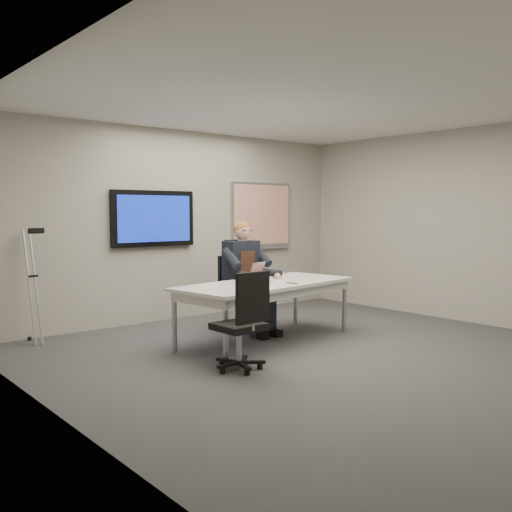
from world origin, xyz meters
TOP-DOWN VIEW (x-y plane):
  - floor at (0.00, 0.00)m, footprint 6.00×6.00m
  - ceiling at (0.00, 0.00)m, footprint 6.00×6.00m
  - wall_back at (0.00, 3.00)m, footprint 6.00×0.02m
  - wall_left at (-3.00, 0.00)m, footprint 0.02×6.00m
  - wall_right at (3.00, 0.00)m, footprint 0.02×6.00m
  - conference_table at (-0.05, 1.01)m, footprint 2.49×1.30m
  - tv_display at (-0.50, 2.95)m, footprint 1.30×0.09m
  - whiteboard at (1.55, 2.97)m, footprint 1.25×0.08m
  - office_chair_far at (0.10, 1.75)m, footprint 0.49×0.49m
  - office_chair_near at (-1.10, 0.17)m, footprint 0.50×0.50m
  - seated_person at (0.10, 1.49)m, footprint 0.46×0.78m
  - crutch at (-2.29, 2.74)m, footprint 0.37×0.81m
  - laptop at (0.11, 1.28)m, footprint 0.35×0.37m
  - name_tent at (-0.22, 0.78)m, footprint 0.23×0.14m
  - pen at (0.11, 0.71)m, footprint 0.05×0.15m

SIDE VIEW (x-z plane):
  - floor at x=0.00m, z-range -0.01..0.01m
  - office_chair_far at x=0.10m, z-range -0.19..0.82m
  - office_chair_near at x=-1.10m, z-range -0.19..0.82m
  - seated_person at x=0.10m, z-range -0.14..1.33m
  - conference_table at x=-0.05m, z-range 0.28..1.02m
  - crutch at x=-2.29m, z-range -0.03..1.47m
  - pen at x=0.11m, z-range 0.73..0.74m
  - name_tent at x=-0.22m, z-range 0.73..0.82m
  - laptop at x=0.11m, z-range 0.68..0.89m
  - wall_back at x=0.00m, z-range 0.00..2.80m
  - wall_left at x=-3.00m, z-range 0.00..2.80m
  - wall_right at x=3.00m, z-range 0.00..2.80m
  - tv_display at x=-0.50m, z-range 1.10..1.90m
  - whiteboard at x=1.55m, z-range 0.98..2.08m
  - ceiling at x=0.00m, z-range 2.79..2.81m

